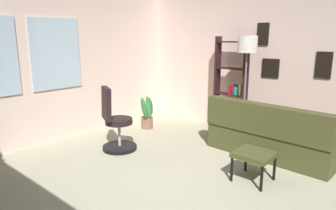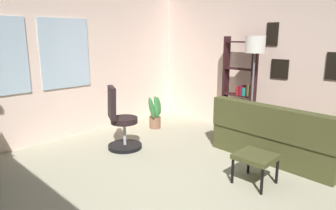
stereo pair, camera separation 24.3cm
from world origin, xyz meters
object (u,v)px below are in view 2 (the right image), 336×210
at_px(bookshelf, 240,92).
at_px(floor_lamp, 255,54).
at_px(couch, 292,138).
at_px(footstool, 256,158).
at_px(office_chair, 121,125).
at_px(potted_plant, 155,114).

relative_size(bookshelf, floor_lamp, 0.99).
xyz_separation_m(couch, footstool, (-1.19, -0.05, 0.04)).
bearing_deg(couch, office_chair, 127.75).
bearing_deg(office_chair, footstool, -78.11).
bearing_deg(bookshelf, potted_plant, 123.85).
relative_size(bookshelf, potted_plant, 2.64).
bearing_deg(floor_lamp, footstool, -147.56).
bearing_deg(floor_lamp, office_chair, 143.38).
xyz_separation_m(office_chair, potted_plant, (1.18, 0.45, -0.12)).
bearing_deg(potted_plant, footstool, -105.32).
bearing_deg(couch, potted_plant, 100.36).
distance_m(office_chair, potted_plant, 1.27).
height_order(couch, footstool, couch).
distance_m(couch, office_chair, 2.70).
height_order(footstool, office_chair, office_chair).
height_order(footstool, potted_plant, potted_plant).
height_order(office_chair, potted_plant, office_chair).
bearing_deg(couch, floor_lamp, 79.82).
xyz_separation_m(office_chair, bookshelf, (2.09, -0.91, 0.38)).
bearing_deg(bookshelf, office_chair, 156.52).
height_order(couch, bookshelf, bookshelf).
relative_size(office_chair, bookshelf, 0.58).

